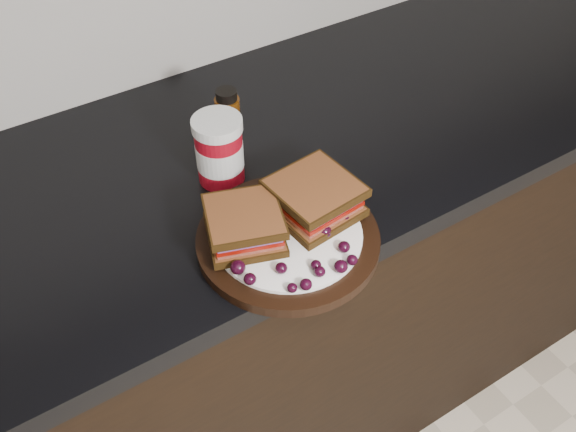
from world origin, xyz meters
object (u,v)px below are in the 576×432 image
(oil_bottle, at_px, (228,120))
(plate, at_px, (288,240))
(condiment_jar, at_px, (219,150))
(sandwich_left, at_px, (245,225))

(oil_bottle, bearing_deg, plate, -98.28)
(condiment_jar, bearing_deg, oil_bottle, 51.41)
(plate, relative_size, sandwich_left, 2.53)
(sandwich_left, distance_m, condiment_jar, 0.17)
(condiment_jar, height_order, oil_bottle, condiment_jar)
(sandwich_left, relative_size, condiment_jar, 0.91)
(plate, relative_size, condiment_jar, 2.31)
(plate, height_order, sandwich_left, sandwich_left)
(sandwich_left, xyz_separation_m, condiment_jar, (0.04, 0.16, 0.01))
(sandwich_left, height_order, condiment_jar, condiment_jar)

